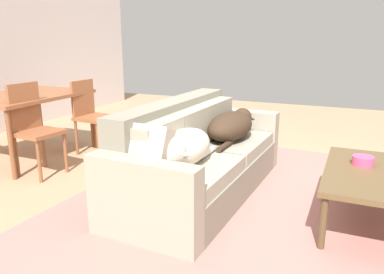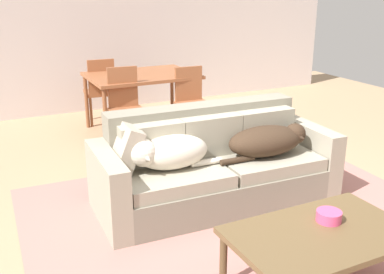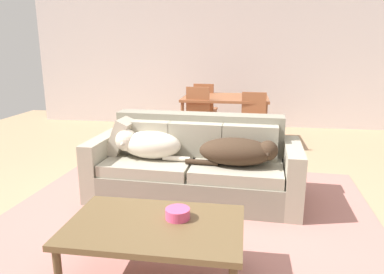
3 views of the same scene
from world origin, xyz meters
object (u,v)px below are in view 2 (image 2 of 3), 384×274
bowl_on_coffee_table (329,216)px  dog_on_right_cushion (268,141)px  throw_pillow_by_left_arm (124,148)px  dining_chair_near_left (125,104)px  dog_on_left_cushion (168,152)px  dining_chair_far_left (101,88)px  coffee_table (321,238)px  couch (214,166)px  dining_chair_near_right (192,99)px  dining_table (141,79)px

bowl_on_coffee_table → dog_on_right_cushion: bearing=73.0°
throw_pillow_by_left_arm → dog_on_right_cushion: bearing=-11.7°
bowl_on_coffee_table → dining_chair_near_left: 3.15m
dog_on_left_cushion → dining_chair_near_left: 1.86m
dining_chair_near_left → dining_chair_far_left: size_ratio=1.04×
dog_on_left_cushion → throw_pillow_by_left_arm: size_ratio=1.98×
coffee_table → bowl_on_coffee_table: 0.18m
couch → bowl_on_coffee_table: bearing=-84.0°
couch → dining_chair_far_left: (-0.23, 2.83, 0.17)m
bowl_on_coffee_table → throw_pillow_by_left_arm: bearing=121.3°
dog_on_left_cushion → dining_chair_near_right: dining_chair_near_right is taller
dining_table → coffee_table: bearing=-93.4°
couch → dining_chair_far_left: bearing=97.1°
bowl_on_coffee_table → dog_on_left_cushion: bearing=113.8°
couch → throw_pillow_by_left_arm: (-0.81, 0.08, 0.28)m
dog_on_right_cushion → dining_chair_far_left: size_ratio=0.96×
bowl_on_coffee_table → coffee_table: bearing=-145.7°
dog_on_right_cushion → coffee_table: (-0.51, -1.30, -0.17)m
dining_chair_near_left → dining_chair_far_left: 1.08m
couch → dog_on_right_cushion: bearing=-19.1°
throw_pillow_by_left_arm → dining_table: 2.41m
coffee_table → throw_pillow_by_left_arm: bearing=115.8°
dining_table → dining_chair_near_right: size_ratio=1.52×
couch → dining_chair_near_left: (-0.23, 1.75, 0.20)m
dog_on_left_cushion → dog_on_right_cushion: size_ratio=0.89×
couch → dining_chair_near_right: 1.82m
throw_pillow_by_left_arm → dining_chair_near_left: dining_chair_near_left is taller
dining_chair_far_left → coffee_table: bearing=96.6°
throw_pillow_by_left_arm → bowl_on_coffee_table: 1.72m
coffee_table → bowl_on_coffee_table: size_ratio=6.95×
bowl_on_coffee_table → dining_chair_near_left: bearing=95.8°
dining_chair_near_right → dining_chair_near_left: bearing=-180.0°
coffee_table → dining_chair_near_right: 3.25m
dog_on_left_cushion → dining_chair_near_left: (0.25, 1.84, -0.05)m
throw_pillow_by_left_arm → dining_chair_far_left: 2.81m
couch → dining_table: couch is taller
bowl_on_coffee_table → dining_chair_near_right: (0.54, 3.08, 0.04)m
couch → dog_on_right_cushion: size_ratio=2.45×
dog_on_left_cushion → dining_chair_far_left: dining_chair_far_left is taller
couch → dining_table: (0.18, 2.28, 0.37)m
bowl_on_coffee_table → dining_chair_far_left: (-0.32, 4.21, 0.03)m
couch → dog_on_left_cushion: 0.55m
coffee_table → dining_chair_near_left: 3.24m
dog_on_right_cushion → couch: bearing=160.9°
throw_pillow_by_left_arm → dining_chair_far_left: bearing=78.1°
dining_chair_near_right → dog_on_left_cushion: bearing=-118.4°
dog_on_right_cushion → dining_chair_far_left: dining_chair_far_left is taller
dog_on_left_cushion → bowl_on_coffee_table: (0.57, -1.30, -0.10)m
couch → coffee_table: size_ratio=1.90×
coffee_table → bowl_on_coffee_table: bowl_on_coffee_table is taller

